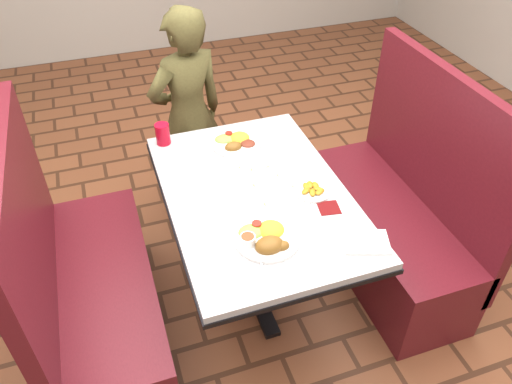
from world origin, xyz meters
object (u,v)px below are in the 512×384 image
red_tumbler (163,134)px  far_dinner_plate (236,140)px  booth_bench_right (393,221)px  near_dinner_plate (266,236)px  dining_table (256,208)px  diner_person (189,117)px  booth_bench_left (95,296)px  plantain_plate (312,190)px

red_tumbler → far_dinner_plate: bearing=-20.5°
booth_bench_right → red_tumbler: (-1.12, 0.53, 0.48)m
near_dinner_plate → far_dinner_plate: size_ratio=1.06×
dining_table → far_dinner_plate: 0.42m
near_dinner_plate → far_dinner_plate: 0.72m
diner_person → far_dinner_plate: bearing=88.5°
dining_table → booth_bench_right: (0.80, 0.00, -0.32)m
booth_bench_left → near_dinner_plate: 0.92m
plantain_plate → booth_bench_left: bearing=175.5°
booth_bench_left → plantain_plate: bearing=-4.5°
dining_table → booth_bench_left: 0.86m
dining_table → plantain_plate: size_ratio=7.14×
near_dinner_plate → red_tumbler: bearing=107.0°
far_dinner_plate → plantain_plate: far_dinner_plate is taller
red_tumbler → booth_bench_right: bearing=-25.5°
plantain_plate → red_tumbler: size_ratio=1.53×
diner_person → plantain_plate: size_ratio=7.78×
red_tumbler → booth_bench_left: bearing=-131.7°
red_tumbler → diner_person: bearing=60.5°
diner_person → far_dinner_plate: 0.53m
far_dinner_plate → red_tumbler: size_ratio=2.33×
booth_bench_right → red_tumbler: size_ratio=10.85×
diner_person → near_dinner_plate: 1.22m
near_dinner_plate → far_dinner_plate: bearing=82.7°
near_dinner_plate → plantain_plate: near_dinner_plate is taller
booth_bench_left → booth_bench_right: size_ratio=1.00×
dining_table → diner_person: (-0.12, 0.90, 0.01)m
far_dinner_plate → red_tumbler: bearing=159.5°
dining_table → booth_bench_right: 0.86m
booth_bench_right → red_tumbler: booth_bench_right is taller
booth_bench_right → plantain_plate: booth_bench_right is taller
booth_bench_left → booth_bench_right: same height
booth_bench_right → diner_person: diner_person is taller
booth_bench_left → diner_person: bearing=52.8°
booth_bench_left → near_dinner_plate: booth_bench_left is taller
diner_person → far_dinner_plate: diner_person is taller
booth_bench_left → plantain_plate: booth_bench_left is taller
booth_bench_left → near_dinner_plate: (0.74, -0.31, 0.45)m
dining_table → booth_bench_left: size_ratio=1.01×
dining_table → booth_bench_right: size_ratio=1.01×
booth_bench_right → far_dinner_plate: bearing=152.3°
diner_person → plantain_plate: 1.05m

